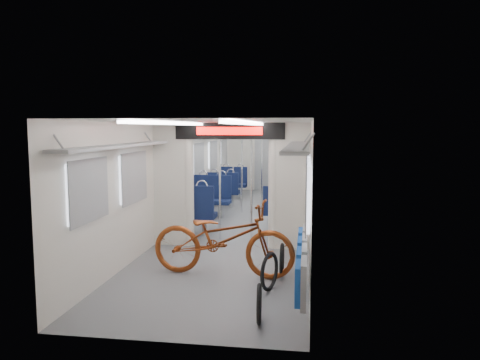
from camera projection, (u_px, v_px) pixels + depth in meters
The scene contains 14 objects.
carriage at pixel (243, 160), 10.30m from camera, with size 12.00×12.02×2.31m.
bicycle at pixel (223, 238), 6.96m from camera, with size 0.75×2.16×1.14m, color maroon.
flip_bench at pixel (302, 261), 5.73m from camera, with size 0.12×2.08×0.49m.
bike_hoop_a at pixel (259, 306), 5.27m from camera, with size 0.46×0.46×0.05m, color black.
bike_hoop_b at pixel (270, 273), 6.34m from camera, with size 0.54×0.54×0.05m, color black.
bike_hoop_c at pixel (282, 262), 6.95m from camera, with size 0.50×0.50×0.05m, color black.
seat_bay_near_left at pixel (203, 200), 10.58m from camera, with size 0.95×2.27×1.16m.
seat_bay_near_right at pixel (287, 200), 10.82m from camera, with size 0.90×2.05×1.09m.
seat_bay_far_left at pixel (228, 184), 13.95m from camera, with size 0.90×2.02×1.08m.
seat_bay_far_right at pixel (291, 184), 14.01m from camera, with size 0.91×2.08×1.10m.
stanchion_near_left at pixel (220, 182), 9.18m from camera, with size 0.04×0.04×2.30m, color silver.
stanchion_near_right at pixel (252, 181), 9.30m from camera, with size 0.04×0.04×2.30m, color silver.
stanchion_far_left at pixel (242, 169), 12.13m from camera, with size 0.04×0.04×2.30m, color silver.
stanchion_far_right at pixel (262, 169), 12.05m from camera, with size 0.04×0.04×2.30m, color silver.
Camera 1 is at (1.40, -10.46, 2.21)m, focal length 35.00 mm.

